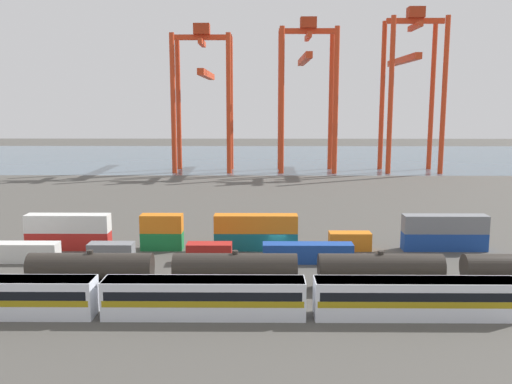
{
  "coord_description": "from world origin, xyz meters",
  "views": [
    {
      "loc": [
        -2.43,
        -76.25,
        21.3
      ],
      "look_at": [
        -3.26,
        17.82,
        5.94
      ],
      "focal_mm": 38.69,
      "sensor_mm": 36.0,
      "label": 1
    }
  ],
  "objects_px": {
    "shipping_container_11": "(444,241)",
    "gantry_crane_east": "(411,75)",
    "passenger_train": "(204,296)",
    "freight_tank_row": "(380,271)",
    "shipping_container_10": "(350,241)",
    "gantry_crane_west": "(204,84)",
    "gantry_crane_central": "(307,78)"
  },
  "relations": [
    {
      "from": "shipping_container_10",
      "to": "shipping_container_11",
      "type": "xyz_separation_m",
      "value": [
        13.71,
        0.0,
        0.0
      ]
    },
    {
      "from": "shipping_container_11",
      "to": "gantry_crane_east",
      "type": "xyz_separation_m",
      "value": [
        19.58,
        95.93,
        28.36
      ]
    },
    {
      "from": "passenger_train",
      "to": "freight_tank_row",
      "type": "relative_size",
      "value": 0.77
    },
    {
      "from": "passenger_train",
      "to": "gantry_crane_central",
      "type": "relative_size",
      "value": 1.34
    },
    {
      "from": "gantry_crane_east",
      "to": "gantry_crane_central",
      "type": "bearing_deg",
      "value": 179.83
    },
    {
      "from": "shipping_container_11",
      "to": "gantry_crane_west",
      "type": "xyz_separation_m",
      "value": [
        -44.59,
        96.47,
        25.55
      ]
    },
    {
      "from": "shipping_container_11",
      "to": "gantry_crane_east",
      "type": "distance_m",
      "value": 101.93
    },
    {
      "from": "passenger_train",
      "to": "shipping_container_11",
      "type": "bearing_deg",
      "value": 38.34
    },
    {
      "from": "passenger_train",
      "to": "gantry_crane_east",
      "type": "height_order",
      "value": "gantry_crane_east"
    },
    {
      "from": "freight_tank_row",
      "to": "gantry_crane_east",
      "type": "relative_size",
      "value": 1.64
    },
    {
      "from": "gantry_crane_west",
      "to": "gantry_crane_central",
      "type": "bearing_deg",
      "value": -0.79
    },
    {
      "from": "shipping_container_11",
      "to": "gantry_crane_east",
      "type": "relative_size",
      "value": 0.25
    },
    {
      "from": "freight_tank_row",
      "to": "gantry_crane_east",
      "type": "xyz_separation_m",
      "value": [
        32.58,
        113.15,
        27.48
      ]
    },
    {
      "from": "shipping_container_11",
      "to": "gantry_crane_central",
      "type": "xyz_separation_m",
      "value": [
        -12.5,
        96.03,
        27.28
      ]
    },
    {
      "from": "freight_tank_row",
      "to": "shipping_container_10",
      "type": "xyz_separation_m",
      "value": [
        -0.71,
        17.22,
        -0.88
      ]
    },
    {
      "from": "passenger_train",
      "to": "shipping_container_11",
      "type": "height_order",
      "value": "passenger_train"
    },
    {
      "from": "freight_tank_row",
      "to": "gantry_crane_east",
      "type": "bearing_deg",
      "value": 73.94
    },
    {
      "from": "freight_tank_row",
      "to": "gantry_crane_east",
      "type": "distance_m",
      "value": 120.91
    },
    {
      "from": "gantry_crane_central",
      "to": "gantry_crane_east",
      "type": "distance_m",
      "value": 32.1
    },
    {
      "from": "gantry_crane_east",
      "to": "freight_tank_row",
      "type": "bearing_deg",
      "value": -106.06
    },
    {
      "from": "shipping_container_10",
      "to": "gantry_crane_west",
      "type": "xyz_separation_m",
      "value": [
        -30.88,
        96.47,
        25.55
      ]
    },
    {
      "from": "shipping_container_10",
      "to": "freight_tank_row",
      "type": "bearing_deg",
      "value": -87.64
    },
    {
      "from": "shipping_container_10",
      "to": "gantry_crane_east",
      "type": "bearing_deg",
      "value": 70.86
    },
    {
      "from": "passenger_train",
      "to": "gantry_crane_west",
      "type": "relative_size",
      "value": 1.4
    },
    {
      "from": "passenger_train",
      "to": "shipping_container_10",
      "type": "distance_m",
      "value": 31.68
    },
    {
      "from": "freight_tank_row",
      "to": "passenger_train",
      "type": "bearing_deg",
      "value": -156.61
    },
    {
      "from": "shipping_container_10",
      "to": "shipping_container_11",
      "type": "height_order",
      "value": "same"
    },
    {
      "from": "passenger_train",
      "to": "gantry_crane_central",
      "type": "bearing_deg",
      "value": 80.73
    },
    {
      "from": "freight_tank_row",
      "to": "gantry_crane_central",
      "type": "bearing_deg",
      "value": 89.75
    },
    {
      "from": "passenger_train",
      "to": "gantry_crane_east",
      "type": "xyz_separation_m",
      "value": [
        51.94,
        121.52,
        27.52
      ]
    },
    {
      "from": "shipping_container_11",
      "to": "gantry_crane_east",
      "type": "height_order",
      "value": "gantry_crane_east"
    },
    {
      "from": "shipping_container_11",
      "to": "gantry_crane_west",
      "type": "bearing_deg",
      "value": 114.81
    }
  ]
}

